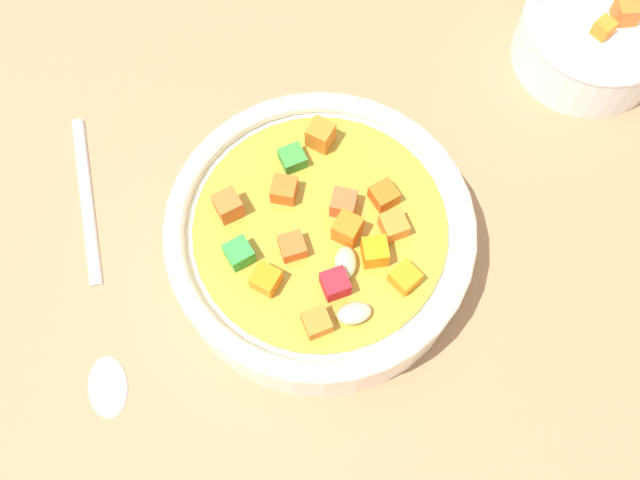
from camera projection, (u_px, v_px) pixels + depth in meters
The scene contains 4 objects.
ground_plane at pixel (320, 259), 47.71cm from camera, with size 140.00×140.00×2.00cm, color #9E754F.
soup_bowl_main at pixel (320, 238), 44.29cm from camera, with size 18.38×18.38×6.03cm.
spoon at pixel (95, 281), 45.66cm from camera, with size 2.38×20.55×0.85cm.
side_bowl_small at pixel (594, 36), 50.35cm from camera, with size 10.46×10.46×5.24cm.
Camera 1 is at (-3.71, -16.31, 43.70)cm, focal length 41.14 mm.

